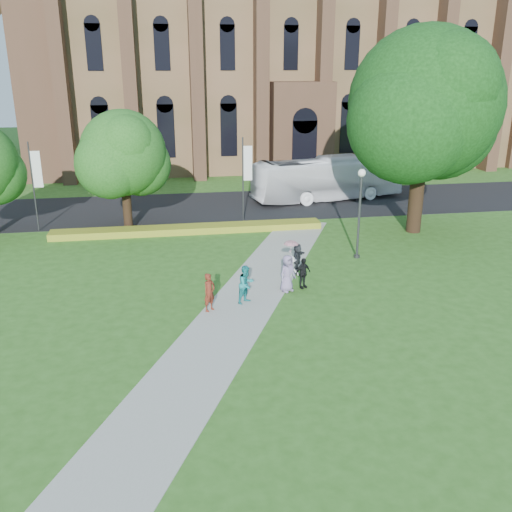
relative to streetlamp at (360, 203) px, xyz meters
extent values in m
plane|color=#315C1B|center=(-7.50, -6.50, -3.30)|extent=(160.00, 160.00, 0.00)
cube|color=black|center=(-7.50, 13.50, -3.29)|extent=(160.00, 10.00, 0.02)
cube|color=#B2B2A8|center=(-7.50, -5.50, -3.28)|extent=(15.58, 28.54, 0.04)
cube|color=gold|center=(-9.50, 6.70, -3.07)|extent=(18.00, 1.40, 0.45)
cube|color=brown|center=(2.50, 33.50, 5.20)|extent=(52.00, 16.00, 17.00)
cube|color=#503425|center=(-22.00, 26.50, 7.20)|extent=(3.50, 3.50, 21.00)
cube|color=#503425|center=(2.50, 24.50, 1.20)|extent=(6.00, 2.50, 9.00)
cylinder|color=#38383D|center=(0.00, 0.00, -0.90)|extent=(0.14, 0.14, 4.80)
sphere|color=white|center=(0.00, 0.00, 1.72)|extent=(0.44, 0.44, 0.44)
cylinder|color=#38383D|center=(0.00, 0.00, -3.22)|extent=(0.36, 0.36, 0.15)
cylinder|color=#332114|center=(5.50, 4.50, 0.00)|extent=(0.96, 0.96, 6.60)
sphere|color=black|center=(5.50, 4.50, 5.10)|extent=(9.60, 9.60, 9.60)
cylinder|color=#332114|center=(-13.50, 8.00, -1.23)|extent=(0.60, 0.60, 4.12)
sphere|color=#1D5018|center=(-13.50, 8.00, 1.95)|extent=(5.60, 5.60, 5.60)
cylinder|color=#38383D|center=(-5.50, 8.70, -0.30)|extent=(0.10, 0.10, 6.00)
cube|color=white|center=(-5.15, 8.70, 0.90)|extent=(0.60, 0.02, 2.40)
cylinder|color=#38383D|center=(-19.50, 8.70, -0.30)|extent=(0.10, 0.10, 6.00)
cube|color=white|center=(-19.15, 8.70, 0.90)|extent=(0.60, 0.02, 2.40)
imported|color=white|center=(2.25, 14.25, -1.53)|extent=(12.89, 5.28, 3.50)
imported|color=maroon|center=(-9.18, -6.11, -2.35)|extent=(0.78, 0.77, 1.81)
imported|color=teal|center=(-7.37, -5.48, -2.33)|extent=(1.15, 1.11, 1.86)
imported|color=white|center=(-4.94, -4.03, -2.39)|extent=(1.28, 1.10, 1.72)
imported|color=black|center=(-4.28, -4.11, -2.46)|extent=(1.01, 0.74, 1.59)
imported|color=slate|center=(-5.15, -4.41, -2.31)|extent=(1.10, 1.00, 1.89)
imported|color=#212327|center=(-3.97, -1.61, -2.49)|extent=(1.13, 1.46, 1.54)
imported|color=#E4A1AA|center=(-4.97, -4.31, -1.05)|extent=(0.92, 0.92, 0.63)
camera|label=1|loc=(-10.96, -30.24, 7.80)|focal=40.00mm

